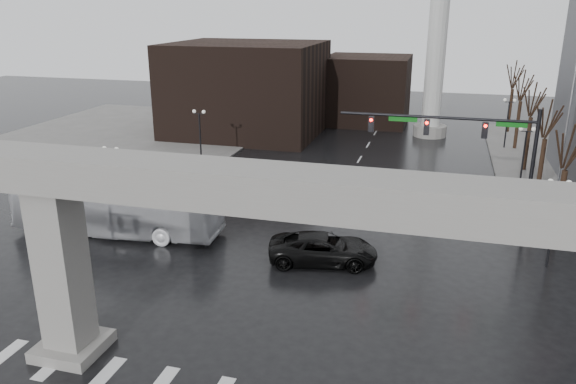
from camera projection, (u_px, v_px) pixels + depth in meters
name	position (u px, v px, depth m)	size (l,w,h in m)	color
ground	(229.00, 379.00, 21.93)	(160.00, 160.00, 0.00)	black
sidewalk_nw	(126.00, 137.00, 61.38)	(28.00, 36.00, 0.15)	slate
elevated_guideway	(256.00, 218.00, 19.42)	(48.00, 2.60, 8.70)	gray
building_far_left	(247.00, 89.00, 62.26)	(16.00, 14.00, 10.00)	black
building_far_mid	(367.00, 90.00, 68.67)	(10.00, 10.00, 8.00)	black
smokestack	(440.00, 10.00, 58.19)	(3.60, 3.60, 30.00)	beige
signal_mast_arm	(470.00, 141.00, 34.97)	(12.12, 0.43, 8.00)	black
flagpole_assembly	(574.00, 110.00, 35.76)	(2.06, 0.12, 12.00)	silver
lamp_right_0	(556.00, 209.00, 30.19)	(1.22, 0.32, 5.11)	black
lamp_right_1	(525.00, 148.00, 42.98)	(1.22, 0.32, 5.11)	black
lamp_right_2	(508.00, 115.00, 55.77)	(1.22, 0.32, 5.11)	black
lamp_left_0	(113.00, 171.00, 37.03)	(1.22, 0.32, 5.11)	black
lamp_left_1	(200.00, 128.00, 49.83)	(1.22, 0.32, 5.11)	black
lamp_left_2	(251.00, 103.00, 62.62)	(1.22, 0.32, 5.11)	black
tree_right_0	(561.00, 199.00, 33.82)	(1.09, 1.58, 7.50)	black
tree_right_1	(542.00, 163.00, 41.11)	(1.09, 1.61, 7.67)	black
tree_right_2	(528.00, 139.00, 48.40)	(1.10, 1.63, 7.85)	black
tree_right_3	(518.00, 120.00, 55.68)	(1.11, 1.66, 8.02)	black
tree_right_4	(511.00, 106.00, 62.97)	(1.12, 1.69, 8.19)	black
pickup_truck	(323.00, 249.00, 31.57)	(2.81, 6.10, 1.69)	black
city_bus	(117.00, 206.00, 35.37)	(3.10, 13.26, 3.69)	silver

